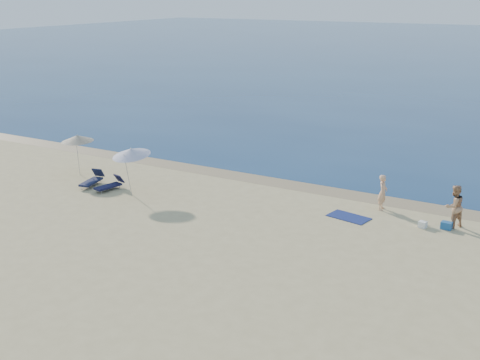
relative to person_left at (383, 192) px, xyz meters
The scene contains 10 objects.
wet_sand_strip 3.87m from the person_left, 159.82° to the left, with size 240.00×1.60×0.00m, color #847254.
person_left is the anchor object (origin of this frame).
person_right 3.25m from the person_left, 11.30° to the right, with size 0.89×0.69×1.83m, color tan.
beach_towel 2.10m from the person_left, 118.83° to the right, with size 1.77×0.98×0.03m, color #101B53.
white_bag 2.59m from the person_left, 31.52° to the right, with size 0.31×0.27×0.27m, color white.
blue_cooler 3.25m from the person_left, 18.05° to the right, with size 0.43×0.31×0.31m, color #1B5495.
umbrella_near 11.87m from the person_left, 161.31° to the right, with size 2.27×2.29×2.42m.
umbrella_far 15.98m from the person_left, behind, with size 2.12×2.13×2.24m.
lounger_left 14.33m from the person_left, 164.67° to the right, with size 0.88×1.74×0.73m.
lounger_right 13.14m from the person_left, 162.71° to the right, with size 0.83×1.61×0.68m.
Camera 1 is at (10.54, -7.22, 9.43)m, focal length 45.00 mm.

